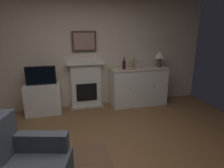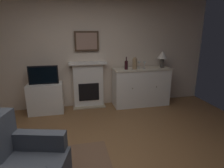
{
  "view_description": "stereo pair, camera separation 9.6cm",
  "coord_description": "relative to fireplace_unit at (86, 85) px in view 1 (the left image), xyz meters",
  "views": [
    {
      "loc": [
        -0.41,
        -2.14,
        1.79
      ],
      "look_at": [
        0.29,
        0.6,
        1.0
      ],
      "focal_mm": 30.43,
      "sensor_mm": 36.0,
      "label": 1
    },
    {
      "loc": [
        -0.32,
        -2.16,
        1.79
      ],
      "look_at": [
        0.29,
        0.6,
        1.0
      ],
      "focal_mm": 30.43,
      "sensor_mm": 36.0,
      "label": 2
    }
  ],
  "objects": [
    {
      "name": "tv_cabinet",
      "position": [
        -0.97,
        -0.16,
        -0.21
      ],
      "size": [
        0.75,
        0.42,
        0.68
      ],
      "color": "white",
      "rests_on": "ground_plane"
    },
    {
      "name": "sideboard_cabinet",
      "position": [
        1.28,
        -0.18,
        -0.08
      ],
      "size": [
        1.39,
        0.49,
        0.93
      ],
      "color": "white",
      "rests_on": "ground_plane"
    },
    {
      "name": "wine_glass_center",
      "position": [
        1.32,
        -0.23,
        0.5
      ],
      "size": [
        0.07,
        0.07,
        0.16
      ],
      "color": "silver",
      "rests_on": "sideboard_cabinet"
    },
    {
      "name": "table_lamp",
      "position": [
        1.79,
        -0.18,
        0.66
      ],
      "size": [
        0.26,
        0.26,
        0.4
      ],
      "color": "#4C4742",
      "rests_on": "sideboard_cabinet"
    },
    {
      "name": "tv_set",
      "position": [
        -0.98,
        -0.19,
        0.33
      ],
      "size": [
        0.62,
        0.07,
        0.4
      ],
      "color": "black",
      "rests_on": "tv_cabinet"
    },
    {
      "name": "vase_decorative",
      "position": [
        1.07,
        -0.23,
        0.52
      ],
      "size": [
        0.11,
        0.11,
        0.28
      ],
      "color": "#9E7F5B",
      "rests_on": "sideboard_cabinet"
    },
    {
      "name": "wine_bottle",
      "position": [
        0.87,
        -0.22,
        0.49
      ],
      "size": [
        0.08,
        0.08,
        0.29
      ],
      "color": "#331419",
      "rests_on": "sideboard_cabinet"
    },
    {
      "name": "wall_rear",
      "position": [
        -0.07,
        0.13,
        0.76
      ],
      "size": [
        6.19,
        0.06,
        2.62
      ],
      "primitive_type": "cube",
      "color": "beige",
      "rests_on": "ground_plane"
    },
    {
      "name": "framed_picture",
      "position": [
        -0.0,
        0.05,
        1.02
      ],
      "size": [
        0.55,
        0.04,
        0.45
      ],
      "color": "#473323"
    },
    {
      "name": "fireplace_unit",
      "position": [
        0.0,
        0.0,
        0.0
      ],
      "size": [
        0.87,
        0.3,
        1.1
      ],
      "color": "white",
      "rests_on": "ground_plane"
    },
    {
      "name": "wine_glass_left",
      "position": [
        1.21,
        -0.16,
        0.5
      ],
      "size": [
        0.07,
        0.07,
        0.16
      ],
      "color": "silver",
      "rests_on": "sideboard_cabinet"
    }
  ]
}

